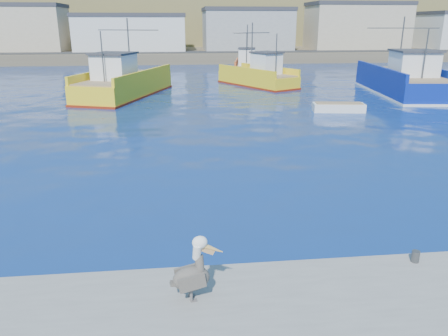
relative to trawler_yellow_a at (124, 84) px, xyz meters
name	(u,v)px	position (x,y,z in m)	size (l,w,h in m)	color
ground	(269,226)	(7.34, -26.97, -1.11)	(260.00, 260.00, 0.00)	navy
dock_bollards	(322,262)	(7.94, -30.37, -0.46)	(36.20, 0.20, 0.30)	#4C4C4C
far_shore	(184,11)	(7.35, 82.23, 7.87)	(200.00, 81.00, 24.00)	brown
trawler_yellow_a	(124,84)	(0.00, 0.00, 0.00)	(8.13, 13.18, 6.67)	yellow
trawler_yellow_b	(259,77)	(13.05, 5.29, -0.16)	(7.50, 9.96, 6.29)	yellow
trawler_blue	(404,81)	(25.17, -1.38, 0.06)	(6.60, 14.11, 6.81)	navy
boat_orange	(247,65)	(13.68, 17.06, -0.11)	(4.17, 7.94, 5.98)	#D25521
skiff_mid	(339,108)	(16.34, -8.86, -0.85)	(3.84, 1.83, 0.80)	silver
pelican	(193,273)	(4.75, -31.29, 0.03)	(1.20, 0.61, 1.48)	#595451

